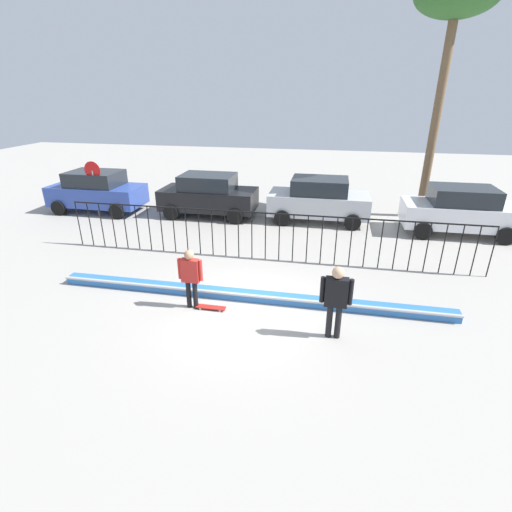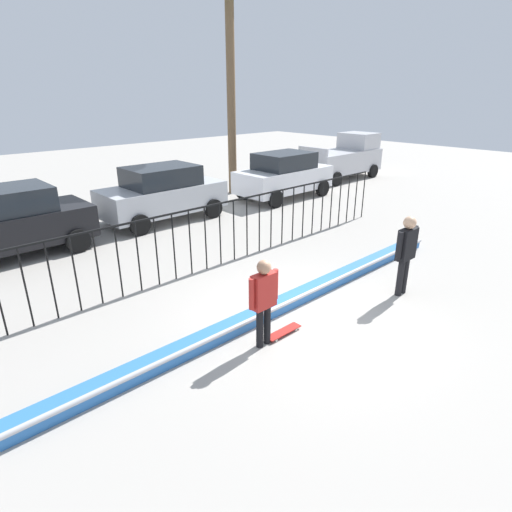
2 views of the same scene
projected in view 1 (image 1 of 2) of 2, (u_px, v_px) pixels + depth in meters
ground_plane at (244, 308)px, 10.26m from camera, size 60.00×60.00×0.00m
bowl_coping_ledge at (248, 296)px, 10.64m from camera, size 11.00×0.40×0.27m
perimeter_fence at (265, 231)px, 12.82m from camera, size 14.04×0.04×1.67m
skateboarder at (190, 274)px, 9.92m from camera, size 0.67×0.25×1.65m
skateboard at (211, 307)px, 10.19m from camera, size 0.80×0.20×0.07m
camera_operator at (336, 296)px, 8.65m from camera, size 0.73×0.28×1.82m
parked_car_blue at (97, 191)px, 18.08m from camera, size 4.30×2.12×1.90m
parked_car_black at (208, 195)px, 17.42m from camera, size 4.30×2.12×1.90m
parked_car_silver at (319, 200)px, 16.70m from camera, size 4.30×2.12×1.90m
parked_car_white at (460, 210)px, 15.20m from camera, size 4.30×2.12×1.90m
stop_sign at (94, 182)px, 17.03m from camera, size 0.76×0.07×2.50m
palm_tree_tall at (457, 1)px, 14.39m from camera, size 3.17×3.17×9.55m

